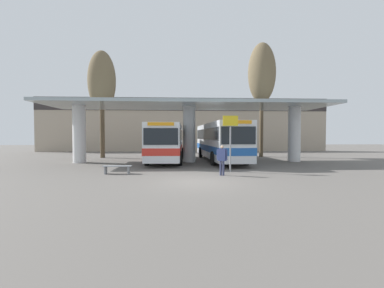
# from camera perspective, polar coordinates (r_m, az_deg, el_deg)

# --- Properties ---
(ground_plane) EXTENTS (100.00, 100.00, 0.00)m
(ground_plane) POSITION_cam_1_polar(r_m,az_deg,el_deg) (12.06, 1.31, -8.38)
(ground_plane) COLOR #605B56
(townhouse_backdrop) EXTENTS (40.00, 0.58, 7.35)m
(townhouse_backdrop) POSITION_cam_1_polar(r_m,az_deg,el_deg) (35.50, -1.66, 5.29)
(townhouse_backdrop) COLOR tan
(townhouse_backdrop) RESTS_ON ground_plane
(station_canopy) EXTENTS (22.53, 5.94, 4.76)m
(station_canopy) POSITION_cam_1_polar(r_m,az_deg,el_deg) (20.95, -0.61, 6.78)
(station_canopy) COLOR silver
(station_canopy) RESTS_ON ground_plane
(transit_bus_left_bay) EXTENTS (2.92, 10.17, 3.04)m
(transit_bus_left_bay) POSITION_cam_1_polar(r_m,az_deg,el_deg) (21.65, -5.65, 0.68)
(transit_bus_left_bay) COLOR silver
(transit_bus_left_bay) RESTS_ON ground_plane
(transit_bus_center_bay) EXTENTS (3.03, 11.98, 3.15)m
(transit_bus_center_bay) POSITION_cam_1_polar(r_m,az_deg,el_deg) (22.22, 6.11, 0.86)
(transit_bus_center_bay) COLOR silver
(transit_bus_center_bay) RESTS_ON ground_plane
(waiting_bench_near_pillar) EXTENTS (1.59, 0.44, 0.46)m
(waiting_bench_near_pillar) POSITION_cam_1_polar(r_m,az_deg,el_deg) (15.04, -16.30, -5.11)
(waiting_bench_near_pillar) COLOR gray
(waiting_bench_near_pillar) RESTS_ON ground_plane
(info_sign_platform) EXTENTS (0.90, 0.09, 3.33)m
(info_sign_platform) POSITION_cam_1_polar(r_m,az_deg,el_deg) (15.38, 8.53, 2.62)
(info_sign_platform) COLOR gray
(info_sign_platform) RESTS_ON ground_plane
(pedestrian_waiting) EXTENTS (0.57, 0.41, 1.62)m
(pedestrian_waiting) POSITION_cam_1_polar(r_m,az_deg,el_deg) (13.90, 6.70, -2.91)
(pedestrian_waiting) COLOR #333856
(pedestrian_waiting) RESTS_ON ground_plane
(poplar_tree_behind_left) EXTENTS (2.63, 2.63, 10.37)m
(poplar_tree_behind_left) POSITION_cam_1_polar(r_m,az_deg,el_deg) (26.98, -19.40, 12.87)
(poplar_tree_behind_left) COLOR brown
(poplar_tree_behind_left) RESTS_ON ground_plane
(poplar_tree_behind_right) EXTENTS (2.77, 2.77, 11.59)m
(poplar_tree_behind_right) POSITION_cam_1_polar(r_m,az_deg,el_deg) (27.94, 15.25, 14.79)
(poplar_tree_behind_right) COLOR brown
(poplar_tree_behind_right) RESTS_ON ground_plane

